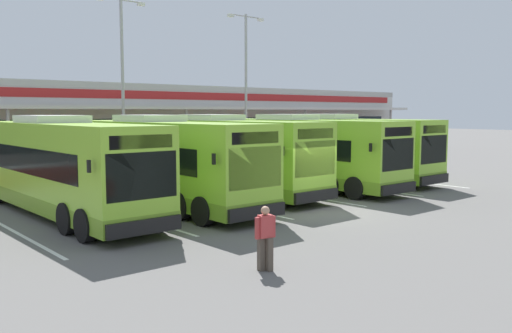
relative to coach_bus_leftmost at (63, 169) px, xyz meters
The scene contains 16 objects.
ground_plane 10.12m from the coach_bus_leftmost, 34.84° to the right, with size 200.00×200.00×0.00m, color #605E5B.
terminal_building 22.77m from the coach_bus_leftmost, 68.93° to the left, with size 70.00×13.00×6.00m.
red_barrier_wall 12.08m from the coach_bus_leftmost, 47.14° to the left, with size 60.00×0.40×1.10m.
coach_bus_leftmost is the anchor object (origin of this frame).
coach_bus_left_centre 4.06m from the coach_bus_leftmost, ahead, with size 2.99×12.17×3.78m.
coach_bus_centre 8.20m from the coach_bus_leftmost, ahead, with size 2.99×12.17×3.78m.
coach_bus_right_centre 12.47m from the coach_bus_leftmost, ahead, with size 2.99×12.17×3.78m.
coach_bus_rightmost 16.56m from the coach_bus_leftmost, ahead, with size 2.99×12.17×3.78m.
bay_stripe_west 2.60m from the coach_bus_leftmost, ahead, with size 0.14×13.00×0.01m, color silver.
bay_stripe_mid_west 6.34m from the coach_bus_leftmost, ahead, with size 0.14×13.00×0.01m, color silver.
bay_stripe_centre 10.43m from the coach_bus_leftmost, ahead, with size 0.14×13.00×0.01m, color silver.
bay_stripe_mid_east 14.59m from the coach_bus_leftmost, ahead, with size 0.14×13.00×0.01m, color silver.
bay_stripe_east 18.76m from the coach_bus_leftmost, ahead, with size 0.14×13.00×0.01m, color silver.
pedestrian_in_dark_coat 10.42m from the coach_bus_leftmost, 84.15° to the right, with size 0.54×0.36×1.62m.
lamp_post_centre 15.10m from the coach_bus_leftmost, 54.34° to the left, with size 3.24×0.28×11.00m.
lamp_post_east 21.80m from the coach_bus_leftmost, 31.91° to the left, with size 3.24×0.28×11.00m.
Camera 1 is at (-15.79, -14.52, 3.93)m, focal length 38.20 mm.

